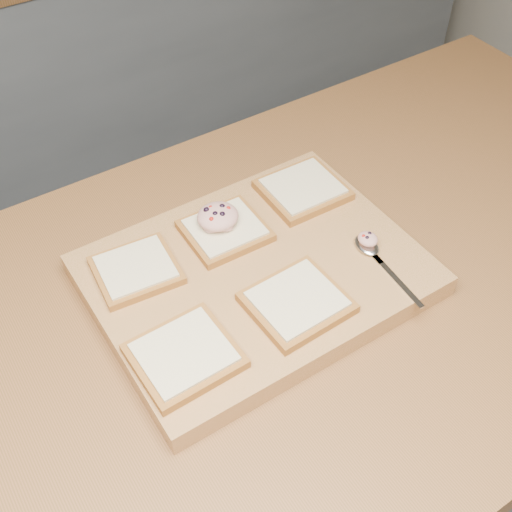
# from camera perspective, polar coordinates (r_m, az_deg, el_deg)

# --- Properties ---
(island_counter) EXTENTS (2.00, 0.80, 0.90)m
(island_counter) POSITION_cam_1_polar(r_m,az_deg,el_deg) (1.28, -5.98, -19.87)
(island_counter) COLOR slate
(island_counter) RESTS_ON ground
(cutting_board) EXTENTS (0.46, 0.35, 0.04)m
(cutting_board) POSITION_cam_1_polar(r_m,az_deg,el_deg) (0.94, 0.00, -1.72)
(cutting_board) COLOR #B67D4E
(cutting_board) RESTS_ON island_counter
(bread_far_left) EXTENTS (0.12, 0.11, 0.02)m
(bread_far_left) POSITION_cam_1_polar(r_m,az_deg,el_deg) (0.93, -10.61, -1.20)
(bread_far_left) COLOR #965926
(bread_far_left) RESTS_ON cutting_board
(bread_far_center) EXTENTS (0.12, 0.11, 0.02)m
(bread_far_center) POSITION_cam_1_polar(r_m,az_deg,el_deg) (0.97, -2.77, 2.31)
(bread_far_center) COLOR #965926
(bread_far_center) RESTS_ON cutting_board
(bread_far_right) EXTENTS (0.13, 0.12, 0.02)m
(bread_far_right) POSITION_cam_1_polar(r_m,az_deg,el_deg) (1.04, 4.18, 5.93)
(bread_far_right) COLOR #965926
(bread_far_right) RESTS_ON cutting_board
(bread_near_left) EXTENTS (0.13, 0.12, 0.02)m
(bread_near_left) POSITION_cam_1_polar(r_m,az_deg,el_deg) (0.83, -6.38, -8.76)
(bread_near_left) COLOR #965926
(bread_near_left) RESTS_ON cutting_board
(bread_near_center) EXTENTS (0.13, 0.12, 0.02)m
(bread_near_center) POSITION_cam_1_polar(r_m,az_deg,el_deg) (0.88, 3.66, -4.12)
(bread_near_center) COLOR #965926
(bread_near_center) RESTS_ON cutting_board
(tuna_salad_dollop) EXTENTS (0.06, 0.06, 0.03)m
(tuna_salad_dollop) POSITION_cam_1_polar(r_m,az_deg,el_deg) (0.96, -3.42, 3.54)
(tuna_salad_dollop) COLOR tan
(tuna_salad_dollop) RESTS_ON bread_far_center
(spoon) EXTENTS (0.03, 0.16, 0.01)m
(spoon) POSITION_cam_1_polar(r_m,az_deg,el_deg) (0.96, 10.19, 0.50)
(spoon) COLOR silver
(spoon) RESTS_ON cutting_board
(spoon_salad) EXTENTS (0.03, 0.03, 0.02)m
(spoon_salad) POSITION_cam_1_polar(r_m,az_deg,el_deg) (0.96, 9.90, 1.51)
(spoon_salad) COLOR tan
(spoon_salad) RESTS_ON spoon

